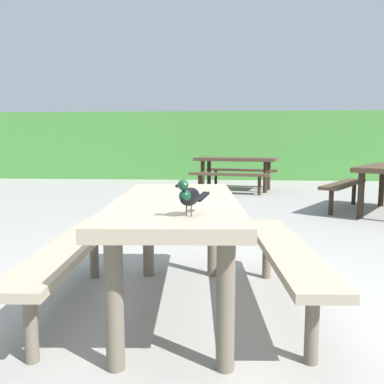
{
  "coord_description": "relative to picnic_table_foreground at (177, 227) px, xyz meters",
  "views": [
    {
      "loc": [
        0.13,
        -2.45,
        1.1
      ],
      "look_at": [
        -0.02,
        -0.34,
        0.84
      ],
      "focal_mm": 38.08,
      "sensor_mm": 36.0,
      "label": 1
    }
  ],
  "objects": [
    {
      "name": "bird_grackle",
      "position": [
        0.13,
        -0.6,
        0.29
      ],
      "size": [
        0.16,
        0.27,
        0.18
      ],
      "color": "black",
      "rests_on": "picnic_table_foreground"
    },
    {
      "name": "hedge_wall",
      "position": [
        0.15,
        9.76,
        0.42
      ],
      "size": [
        28.0,
        1.34,
        1.95
      ],
      "primitive_type": "cube",
      "color": "#428438",
      "rests_on": "ground"
    },
    {
      "name": "picnic_table_mid_left",
      "position": [
        0.61,
        6.67,
        0.0
      ],
      "size": [
        2.06,
        2.04,
        0.74
      ],
      "color": "#473828",
      "rests_on": "ground"
    },
    {
      "name": "ground_plane",
      "position": [
        0.15,
        -0.1,
        -0.56
      ],
      "size": [
        60.0,
        60.0,
        0.0
      ],
      "primitive_type": "plane",
      "color": "gray"
    },
    {
      "name": "picnic_table_foreground",
      "position": [
        0.0,
        0.0,
        0.0
      ],
      "size": [
        1.79,
        1.84,
        0.74
      ],
      "color": "gray",
      "rests_on": "ground"
    }
  ]
}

